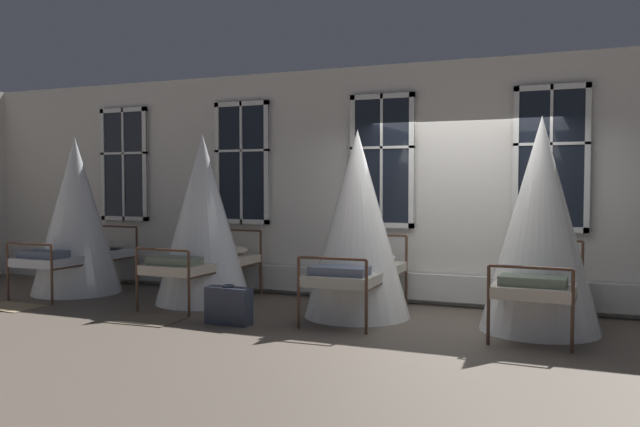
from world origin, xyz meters
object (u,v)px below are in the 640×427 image
(cot_first, at_px, (76,217))
(suitcase_dark, at_px, (229,305))
(cot_second, at_px, (203,221))
(cot_fourth, at_px, (541,227))
(cot_third, at_px, (357,226))

(cot_first, relative_size, suitcase_dark, 4.15)
(cot_second, relative_size, suitcase_dark, 4.13)
(cot_first, height_order, cot_second, cot_first)
(cot_fourth, distance_m, suitcase_dark, 3.70)
(cot_first, xyz_separation_m, cot_second, (2.23, 0.05, -0.01))
(cot_fourth, bearing_deg, cot_third, 92.36)
(suitcase_dark, bearing_deg, cot_third, 43.19)
(cot_second, xyz_separation_m, cot_fourth, (4.47, -0.04, 0.03))
(cot_third, xyz_separation_m, suitcase_dark, (-1.23, -1.05, -0.91))
(cot_second, bearing_deg, cot_fourth, -89.32)
(cot_first, distance_m, cot_third, 4.53)
(cot_second, height_order, cot_third, cot_second)
(cot_second, bearing_deg, cot_third, -90.57)
(cot_fourth, height_order, suitcase_dark, cot_fourth)
(cot_first, bearing_deg, cot_third, -90.80)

